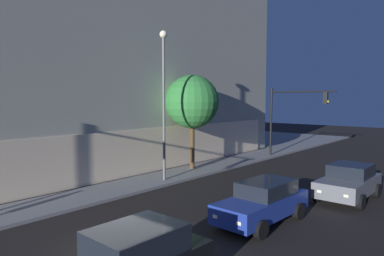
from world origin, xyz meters
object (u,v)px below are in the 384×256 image
at_px(traffic_light_far_corner, 292,109).
at_px(modern_building, 53,43).
at_px(car_blue, 263,202).
at_px(sidewalk_tree, 192,102).
at_px(car_grey, 349,182).
at_px(street_lamp_sidewalk, 164,88).

bearing_deg(traffic_light_far_corner, modern_building, 124.10).
bearing_deg(car_blue, sidewalk_tree, 55.74).
height_order(modern_building, car_grey, modern_building).
height_order(traffic_light_far_corner, car_blue, traffic_light_far_corner).
bearing_deg(modern_building, sidewalk_tree, -80.12).
bearing_deg(street_lamp_sidewalk, car_grey, -70.55).
bearing_deg(car_blue, modern_building, 80.92).
bearing_deg(street_lamp_sidewalk, sidewalk_tree, 14.92).
bearing_deg(car_grey, street_lamp_sidewalk, 109.45).
relative_size(modern_building, car_blue, 6.52).
height_order(traffic_light_far_corner, street_lamp_sidewalk, street_lamp_sidewalk).
xyz_separation_m(sidewalk_tree, car_grey, (-0.36, -10.37, -3.83)).
distance_m(modern_building, traffic_light_far_corner, 21.05).
distance_m(traffic_light_far_corner, car_grey, 12.30).
bearing_deg(modern_building, traffic_light_far_corner, -55.90).
xyz_separation_m(modern_building, car_blue, (-3.61, -22.60, -8.88)).
xyz_separation_m(sidewalk_tree, car_blue, (-6.01, -8.82, -3.84)).
distance_m(modern_building, car_blue, 24.55).
xyz_separation_m(street_lamp_sidewalk, car_blue, (-2.33, -7.84, -4.66)).
bearing_deg(traffic_light_far_corner, street_lamp_sidewalk, 170.90).
distance_m(traffic_light_far_corner, street_lamp_sidewalk, 12.88).
bearing_deg(car_blue, street_lamp_sidewalk, 73.44).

